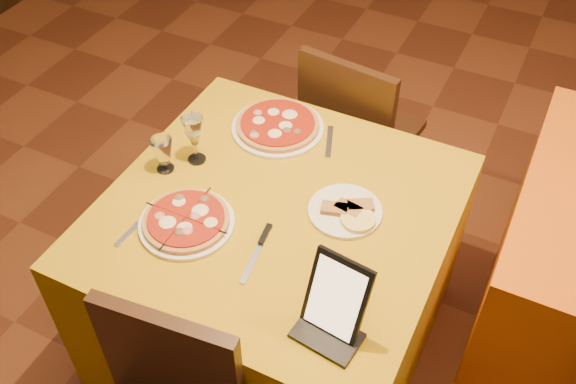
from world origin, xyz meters
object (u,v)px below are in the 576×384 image
at_px(pizza_far, 278,126).
at_px(tablet, 337,297).
at_px(chair_main_far, 363,131).
at_px(wine_glass, 194,139).
at_px(pizza_near, 186,222).
at_px(main_table, 278,278).
at_px(water_glass, 163,155).

height_order(pizza_far, tablet, tablet).
height_order(chair_main_far, wine_glass, wine_glass).
distance_m(pizza_near, tablet, 0.59).
relative_size(pizza_far, tablet, 1.40).
xyz_separation_m(chair_main_far, tablet, (0.34, -1.15, 0.41)).
distance_m(pizza_far, tablet, 0.86).
bearing_deg(main_table, chair_main_far, 90.00).
xyz_separation_m(chair_main_far, pizza_far, (-0.18, -0.47, 0.31)).
relative_size(pizza_far, wine_glass, 1.80).
xyz_separation_m(pizza_far, tablet, (0.52, -0.68, 0.10)).
bearing_deg(pizza_far, wine_glass, -122.99).
bearing_deg(chair_main_far, pizza_near, 85.10).
distance_m(chair_main_far, tablet, 1.27).
height_order(pizza_far, water_glass, water_glass).
distance_m(chair_main_far, water_glass, 1.01).
height_order(chair_main_far, tablet, tablet).
bearing_deg(chair_main_far, pizza_far, 76.64).
distance_m(pizza_near, pizza_far, 0.55).
relative_size(main_table, wine_glass, 5.79).
xyz_separation_m(chair_main_far, pizza_near, (-0.22, -1.03, 0.31)).
bearing_deg(main_table, wine_glass, 166.99).
height_order(wine_glass, water_glass, wine_glass).
height_order(wine_glass, tablet, tablet).
relative_size(pizza_near, tablet, 1.25).
xyz_separation_m(pizza_near, wine_glass, (-0.14, 0.28, 0.08)).
bearing_deg(chair_main_far, main_table, 97.27).
height_order(chair_main_far, water_glass, chair_main_far).
relative_size(pizza_near, water_glass, 2.35).
bearing_deg(wine_glass, water_glass, -128.89).
distance_m(pizza_near, water_glass, 0.28).
xyz_separation_m(main_table, pizza_near, (-0.22, -0.20, 0.39)).
distance_m(pizza_far, wine_glass, 0.34).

